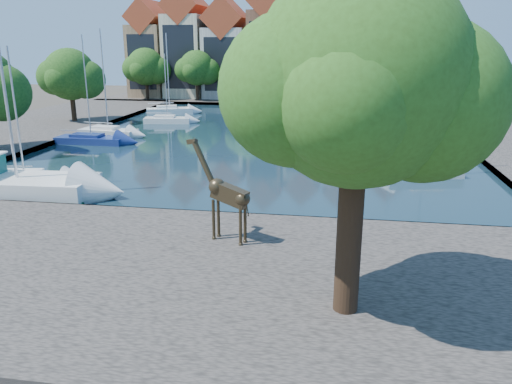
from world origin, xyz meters
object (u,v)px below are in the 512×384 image
plane_tree (362,87)px  giraffe_statue (225,193)px  sailboat_left_a (25,178)px  sailboat_right_a (423,169)px

plane_tree → giraffe_statue: size_ratio=2.41×
plane_tree → sailboat_left_a: (-20.06, 13.01, -7.05)m
plane_tree → sailboat_left_a: size_ratio=1.23×
sailboat_left_a → plane_tree: bearing=-33.0°
giraffe_statue → sailboat_left_a: size_ratio=0.51×
giraffe_statue → sailboat_left_a: (-14.77, 7.75, -2.04)m
plane_tree → giraffe_statue: plane_tree is taller
sailboat_left_a → sailboat_right_a: (25.41, 6.58, -0.00)m
plane_tree → sailboat_right_a: bearing=74.7°
sailboat_right_a → plane_tree: bearing=-105.3°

